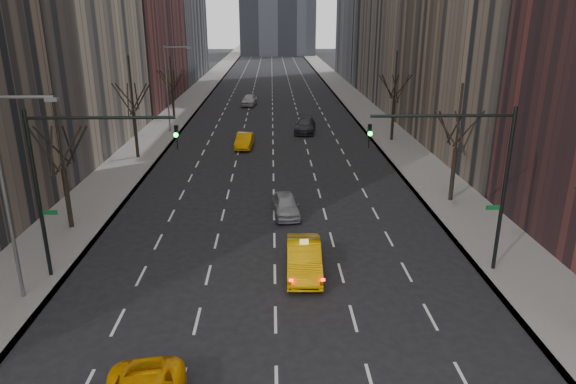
{
  "coord_description": "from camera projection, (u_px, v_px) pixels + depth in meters",
  "views": [
    {
      "loc": [
        -0.06,
        -10.46,
        11.91
      ],
      "look_at": [
        0.71,
        14.15,
        3.5
      ],
      "focal_mm": 32.0,
      "sensor_mm": 36.0,
      "label": 1
    }
  ],
  "objects": [
    {
      "name": "sidewalk_left",
      "position": [
        193.0,
        98.0,
        79.57
      ],
      "size": [
        4.5,
        320.0,
        0.15
      ],
      "primitive_type": "cube",
      "color": "slate",
      "rests_on": "ground"
    },
    {
      "name": "sidewalk_right",
      "position": [
        350.0,
        97.0,
        80.29
      ],
      "size": [
        4.5,
        320.0,
        0.15
      ],
      "primitive_type": "cube",
      "color": "slate",
      "rests_on": "ground"
    },
    {
      "name": "tree_lw_b",
      "position": [
        63.0,
        169.0,
        29.22
      ],
      "size": [
        3.36,
        3.5,
        7.82
      ],
      "color": "black",
      "rests_on": "ground"
    },
    {
      "name": "tree_lw_c",
      "position": [
        134.0,
        113.0,
        44.25
      ],
      "size": [
        3.36,
        3.5,
        8.74
      ],
      "color": "black",
      "rests_on": "ground"
    },
    {
      "name": "tree_lw_d",
      "position": [
        172.0,
        91.0,
        61.43
      ],
      "size": [
        3.36,
        3.5,
        7.36
      ],
      "color": "black",
      "rests_on": "ground"
    },
    {
      "name": "tree_rw_b",
      "position": [
        456.0,
        149.0,
        33.71
      ],
      "size": [
        3.36,
        3.5,
        7.82
      ],
      "color": "black",
      "rests_on": "ground"
    },
    {
      "name": "tree_rw_c",
      "position": [
        394.0,
        101.0,
        50.63
      ],
      "size": [
        3.36,
        3.5,
        8.74
      ],
      "color": "black",
      "rests_on": "ground"
    },
    {
      "name": "traffic_mast_left",
      "position": [
        72.0,
        168.0,
        23.05
      ],
      "size": [
        6.69,
        0.39,
        8.0
      ],
      "color": "black",
      "rests_on": "ground"
    },
    {
      "name": "traffic_mast_right",
      "position": [
        472.0,
        164.0,
        23.59
      ],
      "size": [
        6.69,
        0.39,
        8.0
      ],
      "color": "black",
      "rests_on": "ground"
    },
    {
      "name": "streetlight_near",
      "position": [
        11.0,
        179.0,
        21.07
      ],
      "size": [
        2.83,
        0.22,
        9.0
      ],
      "color": "slate",
      "rests_on": "ground"
    },
    {
      "name": "streetlight_far",
      "position": [
        170.0,
        80.0,
        54.17
      ],
      "size": [
        2.83,
        0.22,
        9.0
      ],
      "color": "slate",
      "rests_on": "ground"
    },
    {
      "name": "taxi_sedan",
      "position": [
        304.0,
        258.0,
        24.97
      ],
      "size": [
        1.78,
        4.75,
        1.55
      ],
      "primitive_type": "imported",
      "rotation": [
        0.0,
        0.0,
        -0.03
      ],
      "color": "#DC9804",
      "rests_on": "ground"
    },
    {
      "name": "silver_sedan_ahead",
      "position": [
        286.0,
        205.0,
        32.37
      ],
      "size": [
        1.9,
        4.01,
        1.33
      ],
      "primitive_type": "imported",
      "rotation": [
        0.0,
        0.0,
        0.09
      ],
      "color": "#929499",
      "rests_on": "ground"
    },
    {
      "name": "far_taxi",
      "position": [
        245.0,
        141.0,
        49.1
      ],
      "size": [
        1.83,
        4.33,
        1.39
      ],
      "primitive_type": "imported",
      "rotation": [
        0.0,
        0.0,
        -0.09
      ],
      "color": "#F29B05",
      "rests_on": "ground"
    },
    {
      "name": "far_suv_grey",
      "position": [
        305.0,
        125.0,
        55.77
      ],
      "size": [
        2.77,
        5.44,
        1.51
      ],
      "primitive_type": "imported",
      "rotation": [
        0.0,
        0.0,
        -0.13
      ],
      "color": "#2A292E",
      "rests_on": "ground"
    },
    {
      "name": "far_car_white",
      "position": [
        249.0,
        100.0,
        72.49
      ],
      "size": [
        2.45,
        4.87,
        1.59
      ],
      "primitive_type": "imported",
      "rotation": [
        0.0,
        0.0,
        -0.12
      ],
      "color": "silver",
      "rests_on": "ground"
    }
  ]
}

